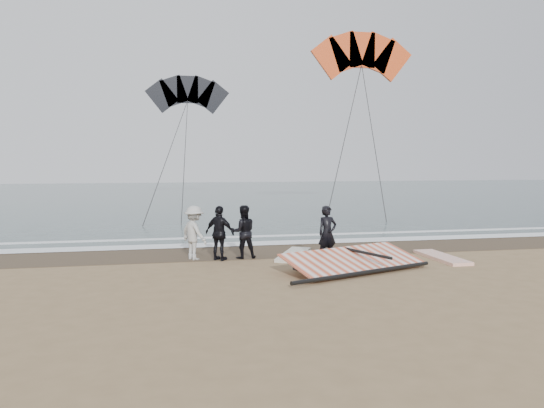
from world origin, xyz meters
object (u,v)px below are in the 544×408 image
Objects in this scene: board_white at (442,257)px; sail_rig at (350,262)px; man_main at (327,234)px; board_cream at (294,254)px.

board_white is 3.26m from sail_rig.
sail_rig is (0.22, -1.22, -0.59)m from man_main.
man_main reaches higher than board_cream.
man_main is 1.37m from sail_rig.
board_cream is at bearing 161.98° from board_white.
sail_rig reaches higher than board_cream.
man_main is 0.69× the size of board_cream.
board_white is at bearing -17.64° from man_main.
board_cream reaches higher than board_white.
man_main is 0.38× the size of sail_rig.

